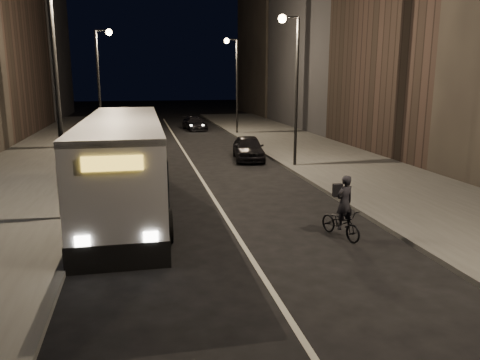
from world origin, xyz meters
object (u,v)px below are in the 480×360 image
cyclist_on_bicycle (342,217)px  car_near (248,148)px  streetlight_right_far (234,73)px  car_mid (148,133)px  car_far (195,123)px  streetlight_right_mid (292,71)px  streetlight_left_far (102,72)px  city_bus (124,159)px  streetlight_left_near (64,68)px

cyclist_on_bicycle → car_near: (0.38, 14.66, 0.05)m
streetlight_right_far → car_mid: bearing=-157.5°
cyclist_on_bicycle → car_far: (-0.93, 31.88, -0.07)m
streetlight_right_mid → streetlight_right_far: 16.00m
streetlight_right_far → streetlight_left_far: 12.24m
city_bus → car_near: city_bus is taller
streetlight_left_far → car_near: streetlight_left_far is taller
cyclist_on_bicycle → car_far: 31.90m
streetlight_left_far → city_bus: streetlight_left_far is taller
streetlight_left_near → streetlight_right_far: bearing=66.0°
streetlight_right_far → car_mid: streetlight_right_far is taller
streetlight_left_far → car_mid: 6.28m
streetlight_right_mid → cyclist_on_bicycle: 12.70m
car_near → streetlight_right_far: bearing=89.8°
streetlight_right_mid → streetlight_left_far: (-10.66, 10.00, 0.00)m
streetlight_right_mid → car_mid: 15.66m
car_far → car_mid: bearing=-129.2°
city_bus → car_mid: 19.29m
car_mid → car_far: car_mid is taller
streetlight_right_mid → streetlight_right_far: (0.00, 16.00, 0.00)m
car_mid → streetlight_left_near: bearing=85.7°
streetlight_left_far → car_far: bearing=53.4°
streetlight_left_far → car_mid: (3.05, 2.85, -4.70)m
car_near → streetlight_left_near: bearing=-121.5°
cyclist_on_bicycle → car_far: cyclist_on_bicycle is taller
city_bus → cyclist_on_bicycle: size_ratio=6.29×
streetlight_right_far → car_far: bearing=125.5°
streetlight_right_far → streetlight_right_mid: bearing=-90.0°
streetlight_left_far → streetlight_right_mid: bearing=-43.2°
streetlight_left_far → streetlight_right_far: bearing=29.4°
streetlight_right_far → streetlight_left_near: size_ratio=1.00×
streetlight_right_far → streetlight_left_near: same height
car_far → streetlight_left_far: bearing=-134.1°
streetlight_left_near → city_bus: 4.19m
streetlight_right_mid → car_far: size_ratio=1.87×
streetlight_left_near → car_near: size_ratio=1.85×
streetlight_left_near → cyclist_on_bicycle: streetlight_left_near is taller
streetlight_right_mid → streetlight_left_near: same height
cyclist_on_bicycle → car_mid: (-5.51, 24.47, -0.03)m
streetlight_left_near → car_mid: streetlight_left_near is taller
streetlight_left_near → car_far: streetlight_left_near is taller
streetlight_right_far → city_bus: bearing=-111.8°
streetlight_right_far → car_near: size_ratio=1.85×
car_mid → city_bus: bearing=90.1°
streetlight_left_near → car_near: 14.93m
streetlight_left_far → car_far: streetlight_left_far is taller
city_bus → streetlight_right_far: bearing=68.7°
streetlight_left_far → cyclist_on_bicycle: (8.56, -21.62, -4.67)m
streetlight_left_near → car_far: (7.63, 28.26, -4.73)m
streetlight_right_mid → car_mid: size_ratio=2.02×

